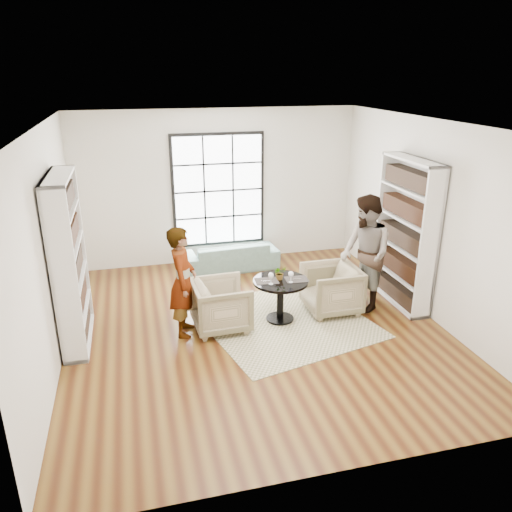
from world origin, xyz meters
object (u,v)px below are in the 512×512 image
object	(u,v)px
person_right	(365,254)
wine_glass_right	(291,274)
pedestal_table	(280,291)
sofa	(231,256)
flower_centerpiece	(280,273)
armchair_left	(221,305)
armchair_right	(331,289)
wine_glass_left	(271,276)
person_left	(183,282)

from	to	relation	value
person_right	wine_glass_right	world-z (taller)	person_right
pedestal_table	person_right	distance (m)	1.50
sofa	flower_centerpiece	distance (m)	2.34
pedestal_table	armchair_left	xyz separation A→B (m)	(-0.92, -0.02, -0.12)
armchair_right	person_right	xyz separation A→B (m)	(0.55, 0.00, 0.55)
pedestal_table	sofa	size ratio (longest dim) A/B	0.46
armchair_left	wine_glass_right	distance (m)	1.14
armchair_right	flower_centerpiece	size ratio (longest dim) A/B	4.00
armchair_left	wine_glass_left	xyz separation A→B (m)	(0.74, -0.08, 0.43)
armchair_left	flower_centerpiece	bearing A→B (deg)	-88.53
person_left	wine_glass_left	xyz separation A→B (m)	(1.29, -0.08, -0.01)
sofa	wine_glass_left	size ratio (longest dim) A/B	9.84
flower_centerpiece	wine_glass_right	bearing A→B (deg)	-52.65
wine_glass_right	flower_centerpiece	size ratio (longest dim) A/B	0.87
person_right	wine_glass_left	bearing A→B (deg)	-82.34
pedestal_table	wine_glass_left	size ratio (longest dim) A/B	4.56
armchair_left	person_left	bearing A→B (deg)	87.30
pedestal_table	flower_centerpiece	xyz separation A→B (m)	(-0.00, 0.04, 0.29)
wine_glass_left	flower_centerpiece	size ratio (longest dim) A/B	0.88
wine_glass_left	wine_glass_right	bearing A→B (deg)	-2.58
person_left	person_right	distance (m)	2.91
pedestal_table	wine_glass_left	xyz separation A→B (m)	(-0.18, -0.11, 0.32)
sofa	flower_centerpiece	xyz separation A→B (m)	(0.31, -2.26, 0.51)
pedestal_table	flower_centerpiece	distance (m)	0.29
wine_glass_left	wine_glass_right	world-z (taller)	wine_glass_left
armchair_right	person_left	world-z (taller)	person_left
wine_glass_left	flower_centerpiece	xyz separation A→B (m)	(0.18, 0.15, -0.03)
armchair_right	armchair_left	bearing A→B (deg)	-86.14
person_left	person_right	world-z (taller)	person_right
sofa	armchair_right	distance (m)	2.50
armchair_left	armchair_right	distance (m)	1.81
pedestal_table	person_right	world-z (taller)	person_right
armchair_left	wine_glass_right	world-z (taller)	wine_glass_right
sofa	armchair_left	size ratio (longest dim) A/B	2.20
pedestal_table	sofa	bearing A→B (deg)	97.63
armchair_right	flower_centerpiece	distance (m)	0.97
armchair_left	wine_glass_right	bearing A→B (deg)	-97.94
armchair_right	wine_glass_right	distance (m)	0.89
person_left	wine_glass_left	bearing A→B (deg)	-81.06
armchair_right	wine_glass_right	size ratio (longest dim) A/B	4.62
armchair_left	person_left	distance (m)	0.71
person_left	pedestal_table	bearing A→B (deg)	-76.50
sofa	pedestal_table	bearing A→B (deg)	93.69
person_left	flower_centerpiece	xyz separation A→B (m)	(1.47, 0.07, -0.04)
pedestal_table	armchair_left	bearing A→B (deg)	-178.54
armchair_left	wine_glass_right	xyz separation A→B (m)	(1.05, -0.10, 0.43)
sofa	person_right	world-z (taller)	person_right
pedestal_table	armchair_left	size ratio (longest dim) A/B	1.02
armchair_right	flower_centerpiece	world-z (taller)	flower_centerpiece
pedestal_table	wine_glass_right	distance (m)	0.36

